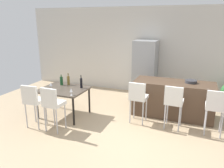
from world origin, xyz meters
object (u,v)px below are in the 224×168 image
(wine_glass_middle, at_px, (51,84))
(wine_glass_right, at_px, (71,90))
(bar_chair_left, at_px, (138,96))
(bar_chair_middle, at_px, (174,100))
(fruit_bowl, at_px, (191,82))
(dining_table, at_px, (63,91))
(kitchen_island, at_px, (173,99))
(wine_bottle_corner, at_px, (68,80))
(bar_chair_right, at_px, (216,106))
(dining_chair_near, at_px, (33,99))
(dining_chair_far, at_px, (52,102))
(wine_bottle_near, at_px, (61,81))
(wine_bottle_left, at_px, (81,83))
(refrigerator, at_px, (145,69))

(wine_glass_middle, bearing_deg, wine_glass_right, -18.52)
(bar_chair_left, height_order, bar_chair_middle, same)
(bar_chair_left, bearing_deg, fruit_bowl, 36.90)
(bar_chair_middle, height_order, dining_table, bar_chair_middle)
(kitchen_island, relative_size, wine_bottle_corner, 6.29)
(bar_chair_right, relative_size, dining_table, 0.88)
(bar_chair_right, distance_m, wine_glass_middle, 3.95)
(bar_chair_middle, relative_size, dining_chair_near, 1.00)
(dining_table, bearing_deg, fruit_bowl, 20.09)
(bar_chair_left, bearing_deg, kitchen_island, 46.62)
(fruit_bowl, bearing_deg, bar_chair_right, -56.69)
(wine_glass_middle, bearing_deg, wine_bottle_corner, 65.70)
(dining_chair_near, xyz_separation_m, dining_chair_far, (0.53, -0.00, 0.00))
(dining_chair_far, xyz_separation_m, wine_bottle_near, (-0.51, 1.13, 0.16))
(dining_chair_near, distance_m, wine_glass_right, 0.89)
(bar_chair_middle, height_order, dining_chair_near, same)
(fruit_bowl, bearing_deg, dining_chair_far, -145.07)
(dining_table, height_order, dining_chair_near, dining_chair_near)
(bar_chair_middle, height_order, bar_chair_right, same)
(wine_bottle_left, bearing_deg, dining_table, -147.58)
(refrigerator, bearing_deg, wine_bottle_left, -119.70)
(dining_chair_far, distance_m, fruit_bowl, 3.44)
(dining_chair_far, bearing_deg, refrigerator, 67.33)
(refrigerator, bearing_deg, dining_chair_far, -112.67)
(wine_bottle_left, xyz_separation_m, wine_glass_right, (0.07, -0.62, -0.01))
(bar_chair_right, distance_m, dining_chair_near, 4.06)
(kitchen_island, relative_size, wine_bottle_left, 5.94)
(bar_chair_right, relative_size, fruit_bowl, 3.62)
(dining_table, xyz_separation_m, wine_glass_middle, (-0.29, -0.11, 0.19))
(wine_bottle_corner, bearing_deg, dining_chair_near, -99.11)
(wine_glass_right, distance_m, refrigerator, 2.95)
(wine_glass_middle, relative_size, refrigerator, 0.09)
(bar_chair_middle, xyz_separation_m, wine_glass_middle, (-3.06, -0.38, 0.17))
(wine_bottle_corner, height_order, fruit_bowl, wine_bottle_corner)
(wine_bottle_near, distance_m, wine_glass_middle, 0.41)
(dining_table, distance_m, wine_glass_middle, 0.37)
(bar_chair_left, xyz_separation_m, wine_bottle_near, (-2.17, 0.03, 0.16))
(bar_chair_middle, xyz_separation_m, refrigerator, (-1.17, 2.10, 0.22))
(dining_table, distance_m, fruit_bowl, 3.29)
(wine_bottle_corner, bearing_deg, dining_chair_far, -74.58)
(kitchen_island, bearing_deg, wine_bottle_corner, -166.19)
(bar_chair_right, bearing_deg, kitchen_island, 140.73)
(dining_table, bearing_deg, refrigerator, 55.86)
(bar_chair_left, distance_m, bar_chair_right, 1.71)
(wine_bottle_left, bearing_deg, wine_glass_right, -83.45)
(dining_chair_near, xyz_separation_m, fruit_bowl, (3.34, 1.96, 0.26))
(wine_bottle_near, height_order, wine_glass_middle, wine_bottle_near)
(dining_chair_near, distance_m, refrigerator, 3.71)
(bar_chair_right, distance_m, wine_bottle_near, 3.88)
(bar_chair_middle, distance_m, wine_glass_right, 2.39)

